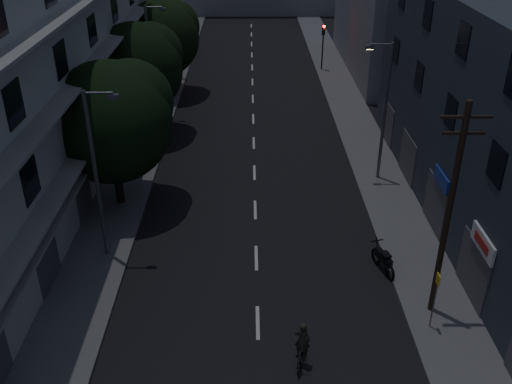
{
  "coord_description": "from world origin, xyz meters",
  "views": [
    {
      "loc": [
        -0.28,
        -11.13,
        15.59
      ],
      "look_at": [
        0.0,
        12.0,
        3.0
      ],
      "focal_mm": 40.0,
      "sensor_mm": 36.0,
      "label": 1
    }
  ],
  "objects_px": {
    "utility_pole": "(449,210)",
    "cyclist": "(302,351)",
    "bus_stop_sign": "(436,291)",
    "motorcycle": "(383,260)"
  },
  "relations": [
    {
      "from": "utility_pole",
      "to": "cyclist",
      "type": "distance_m",
      "value": 7.54
    },
    {
      "from": "bus_stop_sign",
      "to": "cyclist",
      "type": "bearing_deg",
      "value": -161.18
    },
    {
      "from": "bus_stop_sign",
      "to": "motorcycle",
      "type": "xyz_separation_m",
      "value": [
        -1.05,
        3.95,
        -1.36
      ]
    },
    {
      "from": "utility_pole",
      "to": "bus_stop_sign",
      "type": "height_order",
      "value": "utility_pole"
    },
    {
      "from": "utility_pole",
      "to": "motorcycle",
      "type": "bearing_deg",
      "value": 115.84
    },
    {
      "from": "bus_stop_sign",
      "to": "utility_pole",
      "type": "bearing_deg",
      "value": 71.86
    },
    {
      "from": "bus_stop_sign",
      "to": "motorcycle",
      "type": "relative_size",
      "value": 1.23
    },
    {
      "from": "utility_pole",
      "to": "cyclist",
      "type": "relative_size",
      "value": 4.63
    },
    {
      "from": "bus_stop_sign",
      "to": "motorcycle",
      "type": "distance_m",
      "value": 4.3
    },
    {
      "from": "cyclist",
      "to": "motorcycle",
      "type": "bearing_deg",
      "value": 66.94
    }
  ]
}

